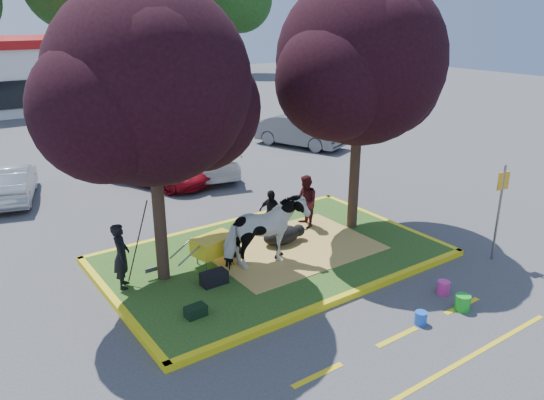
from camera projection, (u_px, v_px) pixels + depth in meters
ground at (273, 259)px, 13.50m from camera, size 90.00×90.00×0.00m
median_island at (273, 256)px, 13.48m from camera, size 8.00×5.00×0.15m
curb_near at (341, 299)px, 11.49m from camera, size 8.30×0.16×0.15m
curb_far at (222, 225)px, 15.47m from camera, size 8.30×0.16×0.15m
curb_left at (116, 304)px, 11.27m from camera, size 0.16×5.30×0.15m
curb_right at (385, 222)px, 15.68m from camera, size 0.16×5.30×0.15m
straw_bedding at (292, 248)px, 13.78m from camera, size 4.20×3.00×0.01m
tree_purple_left at (151, 94)px, 10.83m from camera, size 5.06×4.20×6.51m
tree_purple_right at (361, 69)px, 13.69m from camera, size 5.30×4.40×6.82m
fire_lane_stripe_a at (318, 375)px, 9.18m from camera, size 1.10×0.12×0.01m
fire_lane_stripe_b at (397, 337)px, 10.26m from camera, size 1.10×0.12×0.01m
fire_lane_stripe_c at (462, 306)px, 11.34m from camera, size 1.10×0.12×0.01m
fire_lane_long at (449, 369)px, 9.34m from camera, size 6.00×0.10×0.01m
retail_building at (57, 70)px, 35.42m from camera, size 20.40×8.40×4.40m
cow at (265, 232)px, 12.57m from camera, size 2.06×0.99×1.71m
calf at (282, 235)px, 13.96m from camera, size 1.12×0.68×0.47m
handler at (121, 256)px, 11.60m from camera, size 0.55×0.65×1.50m
visitor_a at (306, 202)px, 14.89m from camera, size 0.74×0.85×1.51m
visitor_b at (271, 213)px, 14.28m from camera, size 0.54×0.84×1.33m
wheelbarrow at (215, 245)px, 12.79m from camera, size 1.86×0.79×0.70m
gear_bag_dark at (214, 278)px, 11.90m from camera, size 0.59×0.33×0.30m
gear_bag_green at (196, 311)px, 10.65m from camera, size 0.44×0.28×0.23m
sign_post at (500, 202)px, 13.00m from camera, size 0.35×0.10×2.48m
bucket_green at (463, 303)px, 11.14m from camera, size 0.39×0.39×0.34m
bucket_pink at (443, 288)px, 11.80m from camera, size 0.33×0.33×0.30m
bucket_blue at (421, 318)px, 10.65m from camera, size 0.30×0.30×0.27m
car_silver at (12, 183)px, 17.54m from camera, size 2.24×3.86×1.20m
car_red at (160, 167)px, 19.30m from camera, size 3.49×4.73×1.19m
car_white at (207, 158)px, 20.41m from camera, size 2.78×4.66×1.26m
car_grey at (300, 131)px, 24.60m from camera, size 2.99×4.59×1.43m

